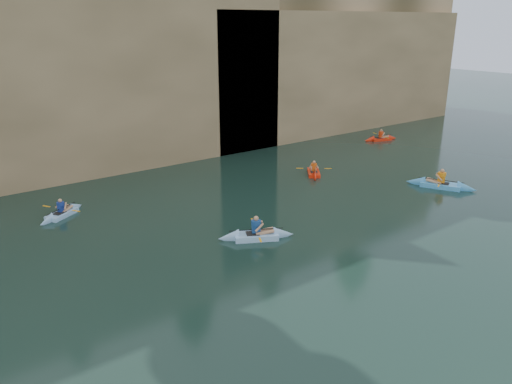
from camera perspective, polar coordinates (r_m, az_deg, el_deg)
cliff at (r=37.63m, az=-23.81°, el=13.23°), size 70.00×16.00×12.00m
cliff_slab_center at (r=31.15m, az=-16.77°, el=12.56°), size 24.00×2.40×11.40m
cliff_slab_east at (r=42.45m, az=10.18°, el=13.52°), size 26.00×2.40×9.84m
sea_cave_center at (r=29.72m, az=-26.42°, el=3.01°), size 3.50×1.00×3.20m
sea_cave_east at (r=34.66m, az=-3.28°, el=8.12°), size 5.00×1.00×4.50m
kayaker_ltblue_near at (r=21.23m, az=0.01°, el=-4.97°), size 3.25×2.28×1.29m
kayaker_red_far at (r=30.23m, az=6.61°, el=2.26°), size 2.31×2.68×1.06m
kayaker_ltblue_mid at (r=25.38m, az=-21.32°, el=-2.29°), size 2.74×2.09×1.08m
kayaker_blue_east at (r=29.47m, az=20.35°, el=0.78°), size 2.43×3.71×1.34m
kayaker_extra_east at (r=39.90m, az=14.06°, el=5.93°), size 2.89×2.08×1.07m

